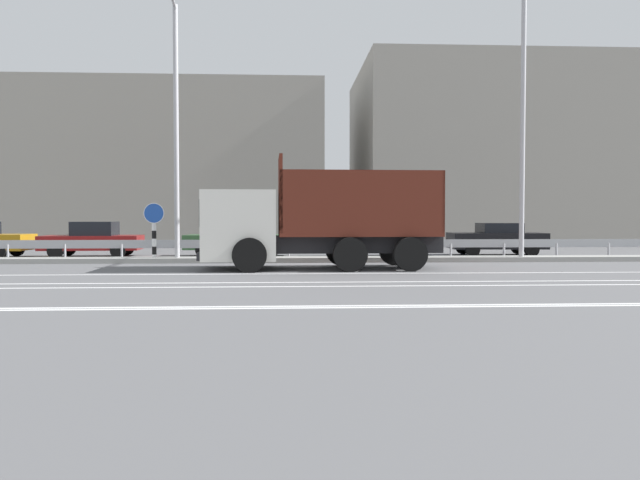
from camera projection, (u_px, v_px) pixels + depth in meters
name	position (u px, v px, depth m)	size (l,w,h in m)	color
ground_plane	(320.00, 266.00, 21.20)	(320.00, 320.00, 0.00)	#565659
lane_strip_0	(326.00, 274.00, 18.17)	(53.71, 0.16, 0.01)	silver
lane_strip_1	(332.00, 282.00, 15.77)	(53.71, 0.16, 0.01)	silver
lane_strip_2	(335.00, 286.00, 14.82)	(53.71, 0.16, 0.01)	silver
lane_strip_3	(349.00, 306.00, 11.56)	(53.71, 0.16, 0.01)	silver
lane_strip_4	(350.00, 308.00, 11.33)	(53.71, 0.16, 0.01)	silver
median_island	(317.00, 259.00, 23.01)	(29.54, 1.10, 0.18)	gray
median_guardrail	(316.00, 245.00, 24.18)	(53.71, 0.09, 0.78)	#9EA0A5
dump_truck	(291.00, 228.00, 19.84)	(7.66, 2.90, 3.56)	silver
median_road_sign	(154.00, 231.00, 22.65)	(0.75, 0.16, 2.17)	white
street_lamp_1	(176.00, 121.00, 22.37)	(0.72, 1.94, 9.28)	#ADADB2
street_lamp_2	(525.00, 99.00, 22.83)	(0.70, 2.65, 10.88)	#ADADB2
parked_car_2	(93.00, 239.00, 25.91)	(4.04, 2.22, 1.47)	maroon
parked_car_3	(240.00, 240.00, 26.28)	(4.60, 2.08, 1.35)	#335B33
parked_car_4	(384.00, 239.00, 26.17)	(4.53, 2.18, 1.47)	navy
parked_car_5	(497.00, 239.00, 26.89)	(4.08, 2.15, 1.40)	black
background_building_0	(168.00, 168.00, 40.68)	(19.84, 11.24, 9.71)	gray
background_building_1	(515.00, 157.00, 42.69)	(21.42, 13.37, 11.50)	gray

